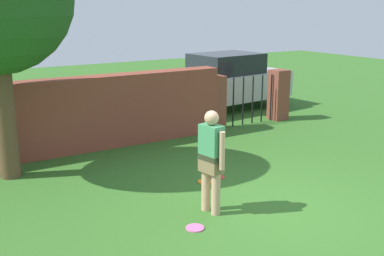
# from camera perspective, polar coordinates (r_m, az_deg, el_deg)

# --- Properties ---
(ground_plane) EXTENTS (40.00, 40.00, 0.00)m
(ground_plane) POSITION_cam_1_polar(r_m,az_deg,el_deg) (7.74, 10.30, -9.62)
(ground_plane) COLOR #336623
(brick_wall) EXTENTS (6.80, 0.50, 1.63)m
(brick_wall) POSITION_cam_1_polar(r_m,az_deg,el_deg) (10.70, -12.91, 1.60)
(brick_wall) COLOR brown
(brick_wall) RESTS_ON ground
(person) EXTENTS (0.28, 0.53, 1.62)m
(person) POSITION_cam_1_polar(r_m,az_deg,el_deg) (7.24, 2.31, -3.51)
(person) COLOR tan
(person) RESTS_ON ground
(fence_gate) EXTENTS (2.60, 0.44, 1.40)m
(fence_gate) POSITION_cam_1_polar(r_m,az_deg,el_deg) (12.90, 6.70, 3.50)
(fence_gate) COLOR brown
(fence_gate) RESTS_ON ground
(car) EXTENTS (4.36, 2.27, 1.72)m
(car) POSITION_cam_1_polar(r_m,az_deg,el_deg) (14.71, 4.09, 5.56)
(car) COLOR #B7B7BC
(car) RESTS_ON ground
(frisbee_orange) EXTENTS (0.27, 0.27, 0.02)m
(frisbee_orange) POSITION_cam_1_polar(r_m,az_deg,el_deg) (8.75, 1.57, -6.43)
(frisbee_orange) COLOR orange
(frisbee_orange) RESTS_ON ground
(frisbee_pink) EXTENTS (0.27, 0.27, 0.02)m
(frisbee_pink) POSITION_cam_1_polar(r_m,az_deg,el_deg) (7.04, 0.35, -11.86)
(frisbee_pink) COLOR pink
(frisbee_pink) RESTS_ON ground
(frisbee_red) EXTENTS (0.27, 0.27, 0.02)m
(frisbee_red) POSITION_cam_1_polar(r_m,az_deg,el_deg) (8.98, 3.05, -5.88)
(frisbee_red) COLOR red
(frisbee_red) RESTS_ON ground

